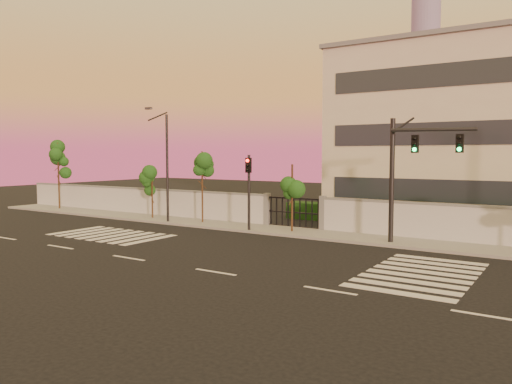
% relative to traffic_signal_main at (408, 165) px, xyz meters
% --- Properties ---
extents(ground, '(120.00, 120.00, 0.00)m').
position_rel_traffic_signal_main_xyz_m(ground, '(-4.75, -9.88, -4.16)').
color(ground, black).
rests_on(ground, ground).
extents(sidewalk, '(60.00, 3.00, 0.15)m').
position_rel_traffic_signal_main_xyz_m(sidewalk, '(-4.75, 0.62, -4.09)').
color(sidewalk, gray).
rests_on(sidewalk, ground).
extents(perimeter_wall, '(60.00, 0.36, 2.20)m').
position_rel_traffic_signal_main_xyz_m(perimeter_wall, '(-4.65, 2.12, -3.09)').
color(perimeter_wall, silver).
rests_on(perimeter_wall, ground).
extents(hedge_row, '(41.00, 4.25, 1.80)m').
position_rel_traffic_signal_main_xyz_m(hedge_row, '(-3.59, 4.85, -3.34)').
color(hedge_row, black).
rests_on(hedge_row, ground).
extents(distant_skyscraper, '(16.00, 16.00, 118.00)m').
position_rel_traffic_signal_main_xyz_m(distant_skyscraper, '(-69.75, 270.12, 57.82)').
color(distant_skyscraper, slate).
rests_on(distant_skyscraper, ground).
extents(road_markings, '(57.00, 7.62, 0.02)m').
position_rel_traffic_signal_main_xyz_m(road_markings, '(-6.33, -6.13, -4.15)').
color(road_markings, silver).
rests_on(road_markings, ground).
extents(street_tree_a, '(1.60, 1.27, 5.71)m').
position_rel_traffic_signal_main_xyz_m(street_tree_a, '(-29.64, 0.71, 0.03)').
color(street_tree_a, '#382314').
rests_on(street_tree_a, ground).
extents(street_tree_b, '(1.36, 1.08, 3.74)m').
position_rel_traffic_signal_main_xyz_m(street_tree_b, '(-18.51, 0.50, -1.40)').
color(street_tree_b, '#382314').
rests_on(street_tree_b, ground).
extents(street_tree_c, '(1.40, 1.12, 4.93)m').
position_rel_traffic_signal_main_xyz_m(street_tree_c, '(-13.93, 0.60, -0.54)').
color(street_tree_c, '#382314').
rests_on(street_tree_c, ground).
extents(street_tree_d, '(1.48, 1.18, 4.15)m').
position_rel_traffic_signal_main_xyz_m(street_tree_d, '(-6.93, 0.43, -1.11)').
color(street_tree_d, '#382314').
rests_on(street_tree_d, ground).
extents(traffic_signal_main, '(4.09, 1.40, 6.58)m').
position_rel_traffic_signal_main_xyz_m(traffic_signal_main, '(0.00, 0.00, 0.00)').
color(traffic_signal_main, black).
rests_on(traffic_signal_main, ground).
extents(traffic_signal_secondary, '(0.37, 0.35, 4.70)m').
position_rel_traffic_signal_main_xyz_m(traffic_signal_secondary, '(-9.40, -0.57, -1.18)').
color(traffic_signal_secondary, black).
rests_on(traffic_signal_secondary, ground).
extents(streetlight_west, '(0.46, 1.87, 7.77)m').
position_rel_traffic_signal_main_xyz_m(streetlight_west, '(-16.22, -0.54, 0.04)').
color(streetlight_west, black).
rests_on(streetlight_west, ground).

